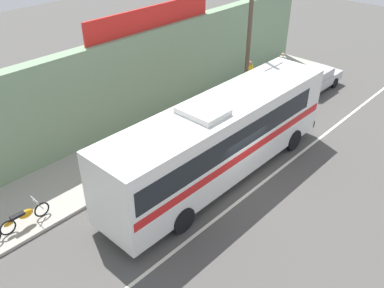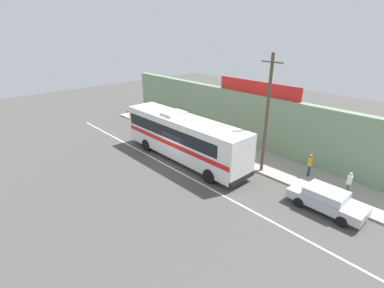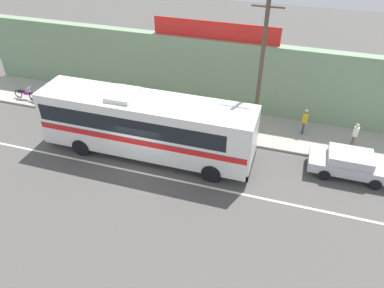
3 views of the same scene
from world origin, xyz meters
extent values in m
plane|color=#4F4C49|center=(0.00, 0.00, 0.00)|extent=(70.00, 70.00, 0.00)
cube|color=#A8A399|center=(0.00, 5.20, 0.07)|extent=(30.00, 3.60, 0.14)
cube|color=gray|center=(0.00, 7.35, 2.40)|extent=(30.00, 0.70, 4.80)
cube|color=red|center=(2.09, 7.35, 5.35)|extent=(8.01, 0.12, 1.10)
cube|color=silver|center=(0.00, -0.80, 0.00)|extent=(30.00, 0.14, 0.01)
cube|color=white|center=(-0.06, 0.92, 1.99)|extent=(11.96, 2.54, 3.10)
cube|color=black|center=(-0.53, 0.92, 2.54)|extent=(10.52, 2.56, 0.96)
cube|color=red|center=(-0.06, 0.92, 1.69)|extent=(11.72, 2.55, 0.36)
cube|color=black|center=(5.89, 0.92, 2.44)|extent=(0.04, 2.28, 1.40)
cube|color=black|center=(5.88, 0.92, 0.62)|extent=(0.12, 2.54, 0.36)
cube|color=silver|center=(-1.25, 0.92, 3.66)|extent=(1.40, 1.77, 0.24)
cylinder|color=black|center=(4.01, 2.10, 0.52)|extent=(1.04, 0.32, 1.04)
cylinder|color=black|center=(4.01, -0.26, 0.52)|extent=(1.04, 0.32, 1.04)
cylinder|color=black|center=(-3.64, 2.10, 0.52)|extent=(1.04, 0.32, 1.04)
cylinder|color=black|center=(-3.64, -0.26, 0.52)|extent=(1.04, 0.32, 1.04)
cube|color=#B7BABF|center=(10.91, 2.43, 0.61)|extent=(4.28, 1.73, 0.56)
cube|color=#B7BABF|center=(10.81, 2.43, 1.13)|extent=(2.23, 1.55, 0.48)
cube|color=black|center=(11.63, 2.43, 1.09)|extent=(0.21, 1.45, 0.34)
cylinder|color=black|center=(12.15, 3.24, 0.31)|extent=(0.62, 0.20, 0.62)
cylinder|color=black|center=(12.15, 1.61, 0.31)|extent=(0.62, 0.20, 0.62)
cylinder|color=black|center=(9.66, 3.24, 0.31)|extent=(0.62, 0.20, 0.62)
cylinder|color=black|center=(9.66, 1.61, 0.31)|extent=(0.62, 0.20, 0.62)
cylinder|color=brown|center=(5.50, 3.78, 4.36)|extent=(0.22, 0.22, 8.44)
cylinder|color=brown|center=(5.50, 3.78, 7.98)|extent=(1.60, 0.10, 0.10)
torus|color=black|center=(-6.84, 4.09, 0.45)|extent=(0.62, 0.06, 0.62)
torus|color=black|center=(-8.19, 4.09, 0.45)|extent=(0.62, 0.06, 0.62)
cylinder|color=silver|center=(-6.92, 4.09, 0.75)|extent=(0.34, 0.04, 0.65)
cylinder|color=silver|center=(-7.02, 4.09, 1.07)|extent=(0.03, 0.56, 0.03)
ellipsoid|color=orange|center=(-7.45, 4.09, 0.63)|extent=(0.56, 0.22, 0.34)
cube|color=black|center=(-7.76, 4.09, 0.75)|extent=(0.52, 0.20, 0.10)
ellipsoid|color=orange|center=(-8.13, 4.09, 0.59)|extent=(0.36, 0.14, 0.16)
torus|color=black|center=(-8.79, 4.02, 0.45)|extent=(0.62, 0.06, 0.62)
torus|color=black|center=(-10.11, 4.02, 0.45)|extent=(0.62, 0.06, 0.62)
cylinder|color=silver|center=(-8.87, 4.02, 0.75)|extent=(0.34, 0.04, 0.65)
cylinder|color=silver|center=(-8.97, 4.02, 1.07)|extent=(0.03, 0.56, 0.03)
ellipsoid|color=red|center=(-9.38, 4.02, 0.63)|extent=(0.56, 0.22, 0.34)
cube|color=black|center=(-9.69, 4.02, 0.75)|extent=(0.52, 0.20, 0.10)
ellipsoid|color=red|center=(-10.05, 4.02, 0.59)|extent=(0.36, 0.14, 0.16)
torus|color=black|center=(-10.24, 4.14, 0.45)|extent=(0.62, 0.06, 0.62)
torus|color=black|center=(-11.44, 4.14, 0.45)|extent=(0.62, 0.06, 0.62)
cylinder|color=silver|center=(-10.32, 4.14, 0.75)|extent=(0.34, 0.04, 0.65)
cylinder|color=silver|center=(-10.42, 4.14, 1.07)|extent=(0.03, 0.56, 0.03)
ellipsoid|color=#991E8C|center=(-10.78, 4.14, 0.63)|extent=(0.56, 0.22, 0.34)
cube|color=black|center=(-11.06, 4.14, 0.75)|extent=(0.52, 0.20, 0.10)
ellipsoid|color=#991E8C|center=(-11.38, 4.14, 0.59)|extent=(0.36, 0.14, 0.16)
cylinder|color=brown|center=(11.16, 5.05, 0.52)|extent=(0.13, 0.13, 0.76)
cylinder|color=brown|center=(11.16, 4.87, 0.52)|extent=(0.13, 0.13, 0.76)
cylinder|color=white|center=(11.16, 4.96, 1.19)|extent=(0.30, 0.30, 0.57)
sphere|color=tan|center=(11.16, 4.96, 1.61)|extent=(0.21, 0.21, 0.21)
cylinder|color=white|center=(11.16, 5.16, 1.22)|extent=(0.08, 0.08, 0.53)
cylinder|color=white|center=(11.16, 4.76, 1.22)|extent=(0.08, 0.08, 0.53)
cylinder|color=navy|center=(-3.73, 4.67, 0.53)|extent=(0.13, 0.13, 0.78)
cylinder|color=navy|center=(-3.73, 4.49, 0.53)|extent=(0.13, 0.13, 0.78)
cylinder|color=white|center=(-3.73, 4.58, 1.21)|extent=(0.30, 0.30, 0.58)
sphere|color=tan|center=(-3.73, 4.58, 1.64)|extent=(0.21, 0.21, 0.21)
cylinder|color=white|center=(-3.73, 4.78, 1.24)|extent=(0.08, 0.08, 0.54)
cylinder|color=white|center=(-3.73, 4.38, 1.24)|extent=(0.08, 0.08, 0.54)
cylinder|color=navy|center=(8.30, 5.60, 0.55)|extent=(0.13, 0.13, 0.82)
cylinder|color=navy|center=(8.30, 5.42, 0.55)|extent=(0.13, 0.13, 0.82)
cylinder|color=gold|center=(8.30, 5.51, 1.26)|extent=(0.30, 0.30, 0.61)
sphere|color=#A37556|center=(8.30, 5.51, 1.71)|extent=(0.22, 0.22, 0.22)
cylinder|color=gold|center=(8.30, 5.71, 1.29)|extent=(0.08, 0.08, 0.56)
cylinder|color=gold|center=(8.30, 5.31, 1.29)|extent=(0.08, 0.08, 0.56)
camera|label=1|loc=(-11.69, -8.25, 10.92)|focal=38.60mm
camera|label=2|loc=(15.93, -12.91, 10.04)|focal=26.56mm
camera|label=3|loc=(7.38, -14.41, 12.88)|focal=34.25mm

